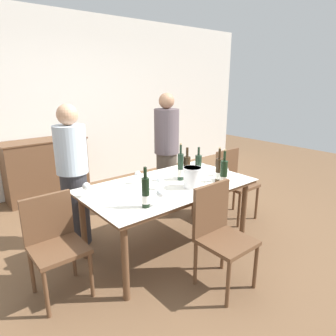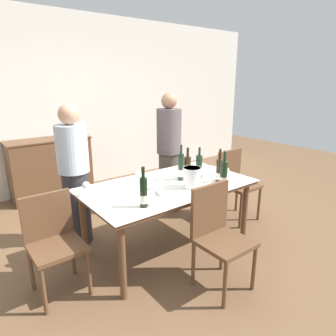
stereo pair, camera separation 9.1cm
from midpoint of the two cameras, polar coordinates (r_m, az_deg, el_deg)
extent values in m
plane|color=brown|center=(3.41, -0.79, -14.91)|extent=(12.00, 12.00, 0.00)
cube|color=silver|center=(5.23, -19.45, 11.46)|extent=(8.00, 0.10, 2.80)
cube|color=brown|center=(4.97, -22.59, -0.32)|extent=(1.18, 0.44, 0.90)
cube|color=brown|center=(4.86, -23.19, 4.86)|extent=(1.21, 0.46, 0.02)
cylinder|color=brown|center=(2.58, -9.20, -17.47)|extent=(0.06, 0.06, 0.69)
cylinder|color=brown|center=(3.51, 13.47, -8.06)|extent=(0.06, 0.06, 0.69)
cylinder|color=brown|center=(3.21, -16.60, -10.77)|extent=(0.06, 0.06, 0.69)
cylinder|color=brown|center=(3.99, 4.37, -4.55)|extent=(0.06, 0.06, 0.69)
cube|color=brown|center=(3.10, -0.84, -3.62)|extent=(1.72, 0.96, 0.04)
cube|color=white|center=(3.09, -0.84, -3.25)|extent=(1.75, 0.99, 0.01)
cylinder|color=white|center=(2.99, 3.76, -1.82)|extent=(0.17, 0.17, 0.21)
cylinder|color=white|center=(2.96, 3.79, -0.02)|extent=(0.18, 0.18, 0.01)
cylinder|color=black|center=(2.53, -5.31, -4.74)|extent=(0.07, 0.07, 0.26)
cylinder|color=white|center=(2.55, -5.28, -5.93)|extent=(0.07, 0.07, 0.07)
cylinder|color=black|center=(2.47, -5.42, -0.90)|extent=(0.03, 0.03, 0.10)
cylinder|color=#1E3323|center=(3.31, 5.01, 0.32)|extent=(0.07, 0.07, 0.25)
cylinder|color=white|center=(3.32, 4.99, -0.59)|extent=(0.07, 0.07, 0.07)
cylinder|color=#1E3323|center=(3.26, 5.08, 3.19)|extent=(0.03, 0.03, 0.09)
cylinder|color=#332314|center=(3.23, 2.83, 0.00)|extent=(0.07, 0.07, 0.25)
cylinder|color=white|center=(3.25, 2.81, -0.94)|extent=(0.07, 0.07, 0.07)
cylinder|color=#332314|center=(3.19, 2.87, 3.03)|extent=(0.03, 0.03, 0.10)
cylinder|color=black|center=(3.03, 9.72, -1.16)|extent=(0.07, 0.07, 0.27)
cylinder|color=silver|center=(3.05, 9.66, -2.23)|extent=(0.07, 0.07, 0.08)
cylinder|color=black|center=(2.98, 9.89, 2.27)|extent=(0.03, 0.03, 0.10)
cylinder|color=tan|center=(2.97, 9.94, 3.37)|extent=(0.02, 0.02, 0.02)
cylinder|color=#332314|center=(3.19, 8.85, -0.43)|extent=(0.07, 0.07, 0.25)
cylinder|color=white|center=(3.20, 8.80, -1.37)|extent=(0.07, 0.07, 0.07)
cylinder|color=#332314|center=(3.14, 8.99, 2.68)|extent=(0.03, 0.03, 0.11)
cylinder|color=tan|center=(3.13, 9.04, 3.77)|extent=(0.02, 0.02, 0.02)
cylinder|color=#1E3323|center=(3.20, 1.59, 0.18)|extent=(0.06, 0.06, 0.29)
cylinder|color=white|center=(3.21, 1.58, -0.91)|extent=(0.06, 0.06, 0.08)
cylinder|color=#1E3323|center=(3.15, 1.62, 3.57)|extent=(0.02, 0.02, 0.10)
cylinder|color=tan|center=(3.13, 1.63, 4.60)|extent=(0.02, 0.02, 0.02)
cylinder|color=white|center=(2.60, -2.48, -7.09)|extent=(0.07, 0.07, 0.00)
cylinder|color=white|center=(2.59, -2.49, -6.22)|extent=(0.01, 0.01, 0.08)
sphere|color=white|center=(2.56, -2.51, -4.88)|extent=(0.07, 0.07, 0.07)
cylinder|color=white|center=(3.31, 9.92, -2.09)|extent=(0.06, 0.06, 0.00)
cylinder|color=white|center=(3.29, 9.95, -1.46)|extent=(0.01, 0.01, 0.07)
sphere|color=white|center=(3.28, 10.01, -0.40)|extent=(0.08, 0.08, 0.08)
cylinder|color=white|center=(2.97, -2.45, -4.01)|extent=(0.06, 0.06, 0.00)
cylinder|color=white|center=(2.96, -2.46, -3.40)|extent=(0.01, 0.01, 0.06)
sphere|color=white|center=(2.94, -2.48, -2.36)|extent=(0.07, 0.07, 0.07)
cylinder|color=white|center=(3.44, 8.85, -1.31)|extent=(0.07, 0.07, 0.00)
cylinder|color=white|center=(3.43, 8.88, -0.80)|extent=(0.01, 0.01, 0.06)
sphere|color=white|center=(3.41, 8.92, 0.08)|extent=(0.07, 0.07, 0.07)
cylinder|color=white|center=(3.15, -6.54, -2.87)|extent=(0.07, 0.07, 0.00)
cylinder|color=white|center=(3.14, -6.57, -2.22)|extent=(0.01, 0.01, 0.07)
sphere|color=white|center=(3.12, -6.60, -1.20)|extent=(0.07, 0.07, 0.07)
cylinder|color=white|center=(2.89, -16.00, -5.27)|extent=(0.07, 0.07, 0.00)
cylinder|color=white|center=(2.88, -16.06, -4.57)|extent=(0.01, 0.01, 0.07)
sphere|color=white|center=(2.86, -16.16, -3.40)|extent=(0.08, 0.08, 0.08)
cylinder|color=brown|center=(3.83, 12.69, -7.90)|extent=(0.03, 0.03, 0.45)
cylinder|color=brown|center=(4.10, 15.91, -6.41)|extent=(0.03, 0.03, 0.45)
cylinder|color=brown|center=(4.04, 8.55, -6.31)|extent=(0.03, 0.03, 0.45)
cylinder|color=brown|center=(4.30, 11.88, -5.02)|extent=(0.03, 0.03, 0.45)
cube|color=brown|center=(3.98, 12.47, -3.16)|extent=(0.42, 0.42, 0.04)
cube|color=brown|center=(4.02, 10.53, 0.55)|extent=(0.42, 0.04, 0.41)
cylinder|color=brown|center=(2.59, 10.31, -20.99)|extent=(0.03, 0.03, 0.43)
cylinder|color=brown|center=(2.84, 15.42, -17.67)|extent=(0.03, 0.03, 0.43)
cylinder|color=brown|center=(2.79, 4.26, -17.65)|extent=(0.03, 0.03, 0.43)
cylinder|color=brown|center=(3.02, 9.53, -14.95)|extent=(0.03, 0.03, 0.43)
cube|color=brown|center=(2.68, 10.13, -13.65)|extent=(0.42, 0.42, 0.04)
cube|color=brown|center=(2.68, 7.27, -7.61)|extent=(0.42, 0.04, 0.45)
cylinder|color=brown|center=(2.66, -23.15, -21.26)|extent=(0.03, 0.03, 0.42)
cylinder|color=brown|center=(2.74, -15.37, -19.06)|extent=(0.03, 0.03, 0.42)
cylinder|color=brown|center=(2.96, -25.35, -17.36)|extent=(0.03, 0.03, 0.42)
cylinder|color=brown|center=(3.04, -18.39, -15.57)|extent=(0.03, 0.03, 0.42)
cube|color=brown|center=(2.72, -21.07, -14.27)|extent=(0.42, 0.42, 0.04)
cube|color=brown|center=(2.79, -22.84, -8.62)|extent=(0.42, 0.04, 0.40)
cylinder|color=#2D2D33|center=(3.49, -17.81, -7.32)|extent=(0.28, 0.28, 0.83)
cylinder|color=silver|center=(3.29, -18.82, 3.37)|extent=(0.33, 0.33, 0.50)
sphere|color=tan|center=(3.23, -19.42, 9.59)|extent=(0.22, 0.22, 0.22)
cylinder|color=#51473D|center=(4.17, -0.88, -2.59)|extent=(0.28, 0.28, 0.82)
cylinder|color=#594C51|center=(4.00, -0.93, 7.01)|extent=(0.33, 0.33, 0.59)
sphere|color=#A37556|center=(3.95, -0.95, 12.67)|extent=(0.20, 0.20, 0.20)
camera|label=1|loc=(0.05, -90.85, -0.25)|focal=32.00mm
camera|label=2|loc=(0.05, 89.15, 0.25)|focal=32.00mm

